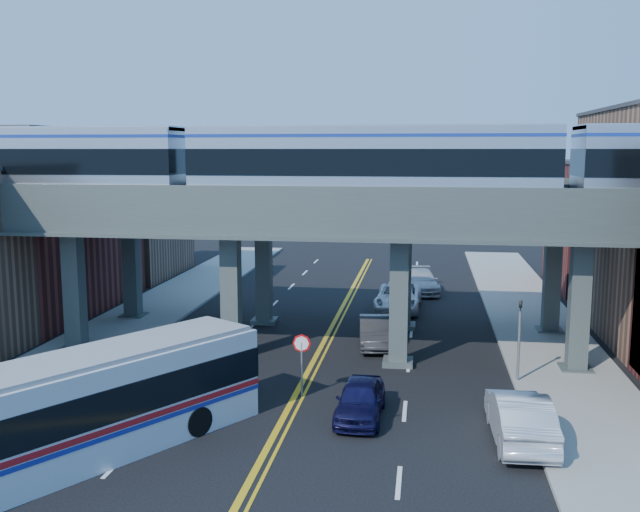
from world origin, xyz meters
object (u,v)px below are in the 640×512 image
object	(u,v)px
car_lane_b	(375,332)
stop_sign	(302,355)
car_lane_c	(398,297)
transit_bus	(84,408)
car_lane_a	(360,400)
transit_train	(371,162)
car_lane_d	(421,281)
car_parked_curb	(520,417)
traffic_signal	(519,332)

from	to	relation	value
car_lane_b	stop_sign	bearing A→B (deg)	-113.22
car_lane_c	transit_bus	bearing A→B (deg)	-109.89
stop_sign	car_lane_a	size ratio (longest dim) A/B	0.62
transit_train	car_lane_a	world-z (taller)	transit_train
stop_sign	car_lane_d	bearing A→B (deg)	78.27
car_lane_d	car_parked_curb	world-z (taller)	car_parked_curb
transit_train	car_lane_c	bearing A→B (deg)	85.41
traffic_signal	car_lane_c	world-z (taller)	traffic_signal
car_lane_b	car_lane_d	world-z (taller)	car_lane_d
car_lane_a	car_lane_b	bearing A→B (deg)	92.13
transit_bus	car_lane_a	distance (m)	9.84
car_lane_a	car_lane_d	xyz separation A→B (m)	(2.08, 24.30, 0.06)
car_lane_b	car_parked_curb	distance (m)	12.68
transit_train	traffic_signal	size ratio (longest dim) A/B	12.35
car_lane_a	transit_bus	bearing A→B (deg)	-149.23
traffic_signal	car_lane_b	world-z (taller)	traffic_signal
transit_train	car_lane_d	distance (m)	19.53
traffic_signal	stop_sign	bearing A→B (deg)	-161.37
stop_sign	traffic_signal	distance (m)	9.41
car_lane_a	car_lane_b	distance (m)	9.95
car_parked_curb	stop_sign	bearing A→B (deg)	-23.83
stop_sign	transit_bus	bearing A→B (deg)	-131.40
traffic_signal	car_lane_b	bearing A→B (deg)	142.33
transit_bus	car_lane_b	distance (m)	17.01
car_lane_a	car_lane_d	distance (m)	24.39
stop_sign	car_lane_b	world-z (taller)	stop_sign
transit_train	car_parked_curb	distance (m)	13.26
car_lane_c	car_lane_d	size ratio (longest dim) A/B	1.09
stop_sign	car_lane_b	distance (m)	8.43
car_lane_c	car_lane_d	distance (m)	6.02
transit_train	car_parked_curb	world-z (taller)	transit_train
transit_train	car_lane_d	xyz separation A→B (m)	(2.31, 17.36, -8.63)
traffic_signal	car_parked_curb	xyz separation A→B (m)	(-0.70, -6.27, -1.43)
stop_sign	car_lane_c	xyz separation A→B (m)	(3.25, 16.51, -0.95)
transit_train	stop_sign	xyz separation A→B (m)	(-2.33, -5.00, -7.64)
traffic_signal	car_parked_curb	bearing A→B (deg)	-96.37
stop_sign	car_lane_d	distance (m)	22.86
car_lane_a	transit_train	bearing A→B (deg)	93.17
transit_train	car_lane_b	world-z (taller)	transit_train
car_lane_b	car_lane_d	size ratio (longest dim) A/B	0.84
car_lane_d	car_parked_curb	size ratio (longest dim) A/B	1.02
transit_bus	car_lane_d	xyz separation A→B (m)	(10.61, 29.13, -0.92)
transit_train	car_lane_d	world-z (taller)	transit_train
transit_train	car_lane_c	distance (m)	14.39
car_parked_curb	car_lane_d	bearing A→B (deg)	-84.16
car_lane_c	car_parked_curb	bearing A→B (deg)	-74.25
transit_train	car_parked_curb	bearing A→B (deg)	-54.64
car_lane_a	car_lane_d	bearing A→B (deg)	86.37
stop_sign	transit_train	bearing A→B (deg)	65.02
transit_train	stop_sign	size ratio (longest dim) A/B	19.25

